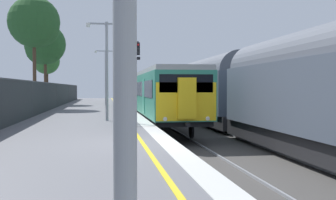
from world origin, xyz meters
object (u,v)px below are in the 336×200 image
Objects in this scene: freight_train_adjacent_track at (246,89)px; signal_gantry at (131,67)px; commuter_train_at_platform at (143,92)px; background_tree_right at (46,62)px; speed_limit_sign at (128,86)px; platform_lamp_mid at (107,61)px; background_tree_left at (44,46)px; platform_lamp_far at (106,72)px; background_tree_centre at (36,24)px.

freight_train_adjacent_track is 5.34× the size of signal_gantry.
commuter_train_at_platform is 7.75× the size of signal_gantry.
signal_gantry is at bearing -105.07° from commuter_train_at_platform.
background_tree_right reaches higher than commuter_train_at_platform.
platform_lamp_mid reaches higher than speed_limit_sign.
background_tree_left reaches higher than speed_limit_sign.
background_tree_left reaches higher than freight_train_adjacent_track.
signal_gantry is 1.04× the size of platform_lamp_far.
freight_train_adjacent_track is 7.59m from platform_lamp_mid.
background_tree_centre is (-5.53, 13.78, 3.83)m from platform_lamp_mid.
background_tree_right is at bearing 113.68° from speed_limit_sign.
speed_limit_sign is (-1.85, -8.10, 0.47)m from commuter_train_at_platform.
commuter_train_at_platform is at bearing -47.14° from background_tree_right.
platform_lamp_mid is at bearing -90.00° from platform_lamp_far.
platform_lamp_mid is 15.33m from background_tree_centre.
background_tree_centre is 1.42× the size of background_tree_right.
signal_gantry reaches higher than speed_limit_sign.
speed_limit_sign is (-0.36, -2.58, -1.58)m from signal_gantry.
background_tree_right is (-10.23, 11.03, 3.35)m from commuter_train_at_platform.
platform_lamp_mid is (-1.58, -9.48, 1.19)m from speed_limit_sign.
background_tree_centre reaches higher than speed_limit_sign.
background_tree_left reaches higher than platform_lamp_far.
signal_gantry is 6.27m from platform_lamp_far.
background_tree_left reaches higher than background_tree_right.
platform_lamp_far reaches higher than freight_train_adjacent_track.
signal_gantry is 12.22m from platform_lamp_mid.
freight_train_adjacent_track is 19.07m from background_tree_centre.
platform_lamp_far is 0.64× the size of background_tree_left.
freight_train_adjacent_track reaches higher than commuter_train_at_platform.
signal_gantry reaches higher than platform_lamp_mid.
commuter_train_at_platform is 15.41m from background_tree_right.
platform_lamp_mid is at bearing -74.59° from background_tree_left.
platform_lamp_mid is 0.54× the size of background_tree_centre.
commuter_train_at_platform is 8.49× the size of platform_lamp_mid.
background_tree_left is at bearing 105.41° from platform_lamp_mid.
speed_limit_sign is 0.43× the size of background_tree_right.
commuter_train_at_platform is at bearing -7.40° from platform_lamp_far.
freight_train_adjacent_track is 18.83m from platform_lamp_far.
freight_train_adjacent_track is at bearing -62.90° from background_tree_right.
background_tree_right reaches higher than signal_gantry.
background_tree_right is (-6.81, 28.60, 1.70)m from platform_lamp_mid.
background_tree_left is (-6.11, 4.14, 2.79)m from platform_lamp_far.
speed_limit_sign is at bearing -66.32° from background_tree_right.
background_tree_left is (-8.04, 10.10, 2.54)m from signal_gantry.
signal_gantry is 18.76m from background_tree_right.
commuter_train_at_platform is at bearing 78.97° from platform_lamp_mid.
signal_gantry is at bearing 80.86° from platform_lamp_mid.
background_tree_right is (-6.81, 10.58, 1.55)m from platform_lamp_far.
background_tree_left is (-6.11, 22.15, 2.93)m from platform_lamp_mid.
background_tree_centre reaches higher than platform_lamp_far.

